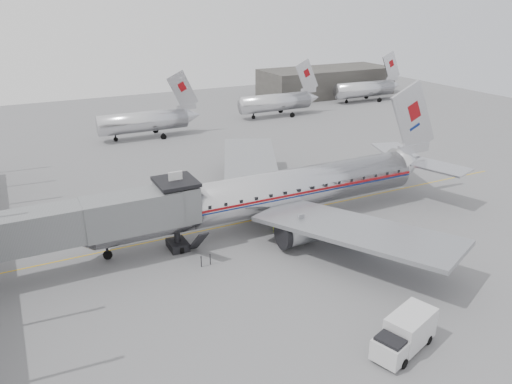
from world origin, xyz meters
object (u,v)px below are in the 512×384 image
baggage_cart_navy (356,230)px  ramp_worker (275,224)px  service_van (405,333)px  airliner (273,193)px

baggage_cart_navy → ramp_worker: baggage_cart_navy is taller
service_van → ramp_worker: size_ratio=3.42×
airliner → baggage_cart_navy: (5.18, -6.68, -2.26)m
ramp_worker → service_van: bearing=-136.1°
airliner → service_van: size_ratio=7.65×
airliner → ramp_worker: airliner is taller
airliner → service_van: bearing=-94.8°
airliner → ramp_worker: bearing=-112.0°
service_van → baggage_cart_navy: service_van is taller
baggage_cart_navy → airliner: bearing=132.2°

